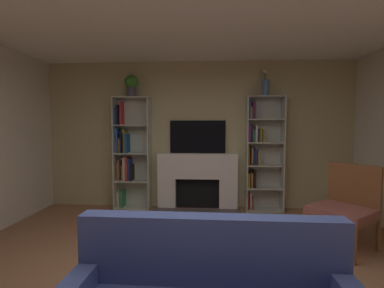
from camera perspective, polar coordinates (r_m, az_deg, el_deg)
The scene contains 8 objects.
wall_back_accent at distance 5.28m, azimuth 1.20°, elevation 1.81°, with size 5.77×0.06×2.71m, color tan.
fireplace at distance 5.22m, azimuth 1.12°, elevation -7.23°, with size 1.56×0.52×1.02m.
tv at distance 5.22m, azimuth 1.17°, elevation 1.46°, with size 1.02×0.06×0.60m, color black.
bookshelf_left at distance 5.37m, azimuth -12.68°, elevation -2.10°, with size 0.66×0.31×2.05m.
bookshelf_right at distance 5.23m, azimuth 13.55°, elevation -1.70°, with size 0.66×0.31×2.05m.
potted_plant at distance 5.34m, azimuth -12.17°, elevation 11.70°, with size 0.25×0.25×0.40m.
vase_with_flowers at distance 5.23m, azimuth 14.66°, elevation 11.22°, with size 0.13×0.13×0.47m.
armchair at distance 4.08m, azimuth 28.65°, elevation -10.83°, with size 0.91×0.91×1.04m.
Camera 1 is at (0.22, -2.34, 1.52)m, focal length 26.31 mm.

